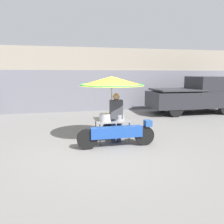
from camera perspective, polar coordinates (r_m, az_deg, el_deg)
The scene contains 5 objects.
ground_plane at distance 6.35m, azimuth -1.04°, elevation -9.66°, with size 36.00×36.00×0.00m, color slate.
shopfront_building at distance 13.49m, azimuth -7.53°, elevation 8.41°, with size 28.00×2.06×3.58m.
vendor_motorcycle_cart at distance 6.77m, azimuth 0.11°, elevation 5.39°, with size 2.32×2.01×2.05m.
vendor_person at distance 6.76m, azimuth 1.09°, elevation -0.88°, with size 0.38×0.22×1.55m.
pickup_truck at distance 12.72m, azimuth 20.87°, elevation 3.99°, with size 4.80×1.91×1.98m.
Camera 1 is at (-1.18, -5.86, 2.14)m, focal length 35.00 mm.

